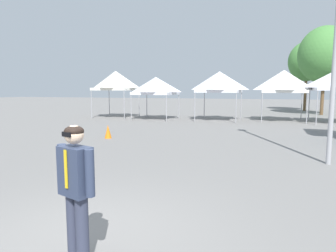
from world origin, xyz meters
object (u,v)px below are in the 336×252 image
canopy_tent_center (219,82)px  traffic_cone_lot_center (108,132)px  canopy_tent_far_left (284,81)px  tree_behind_tents_left (325,55)px  canopy_tent_far_right (116,81)px  person_foreground (76,186)px  tree_behind_tents_right (307,61)px  canopy_tent_left_of_center (156,86)px

canopy_tent_center → traffic_cone_lot_center: (-3.55, -9.67, -2.44)m
canopy_tent_far_left → tree_behind_tents_left: 7.78m
canopy_tent_far_right → tree_behind_tents_left: 17.84m
canopy_tent_center → traffic_cone_lot_center: bearing=-110.2°
canopy_tent_far_left → person_foreground: 19.75m
canopy_tent_center → tree_behind_tents_right: 14.61m
tree_behind_tents_right → tree_behind_tents_left: 5.29m
canopy_tent_left_of_center → canopy_tent_far_right: bearing=171.2°
tree_behind_tents_left → traffic_cone_lot_center: size_ratio=12.58×
person_foreground → tree_behind_tents_left: size_ratio=0.23×
tree_behind_tents_left → canopy_tent_far_left: bearing=-118.4°
canopy_tent_far_left → person_foreground: (-3.27, -19.40, -1.73)m
canopy_tent_far_right → tree_behind_tents_right: 20.00m
canopy_tent_far_right → tree_behind_tents_left: bearing=25.5°
canopy_tent_left_of_center → canopy_tent_center: bearing=10.1°
canopy_tent_far_right → traffic_cone_lot_center: (4.57, -9.41, -2.60)m
canopy_tent_center → canopy_tent_far_left: 4.42m
canopy_tent_far_right → canopy_tent_far_left: size_ratio=1.03×
tree_behind_tents_right → person_foreground: bearing=-100.9°
person_foreground → tree_behind_tents_left: tree_behind_tents_left is taller
canopy_tent_far_left → person_foreground: size_ratio=2.00×
canopy_tent_far_left → tree_behind_tents_left: tree_behind_tents_left is taller
canopy_tent_far_right → canopy_tent_left_of_center: size_ratio=1.17×
person_foreground → tree_behind_tents_right: bearing=79.1°
canopy_tent_left_of_center → person_foreground: canopy_tent_left_of_center is taller
canopy_tent_left_of_center → canopy_tent_center: canopy_tent_center is taller
canopy_tent_far_right → tree_behind_tents_right: size_ratio=0.51×
traffic_cone_lot_center → tree_behind_tents_right: bearing=64.5°
tree_behind_tents_right → canopy_tent_left_of_center: bearing=-130.9°
canopy_tent_left_of_center → traffic_cone_lot_center: 9.17m
canopy_tent_left_of_center → canopy_tent_far_left: canopy_tent_far_left is taller
canopy_tent_far_right → canopy_tent_center: size_ratio=1.05×
person_foreground → tree_behind_tents_left: bearing=75.3°
canopy_tent_left_of_center → tree_behind_tents_left: bearing=33.4°
canopy_tent_center → traffic_cone_lot_center: size_ratio=5.79×
canopy_tent_center → tree_behind_tents_left: (7.86, 7.35, 2.42)m
canopy_tent_center → tree_behind_tents_left: 11.03m
canopy_tent_far_right → canopy_tent_left_of_center: 3.65m
tree_behind_tents_left → person_foreground: bearing=-104.7°
person_foreground → canopy_tent_far_left: bearing=80.4°
canopy_tent_center → person_foreground: canopy_tent_center is taller
canopy_tent_far_left → canopy_tent_left_of_center: bearing=-169.5°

